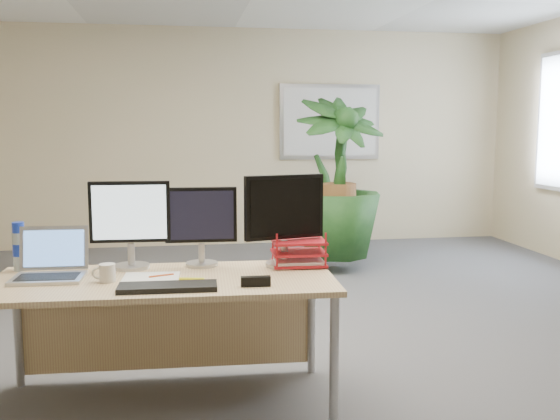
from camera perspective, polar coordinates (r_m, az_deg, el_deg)
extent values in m
plane|color=#4E4E53|center=(4.19, 1.23, -13.23)|extent=(8.00, 8.00, 0.00)
cube|color=beige|center=(7.89, -4.05, 6.59)|extent=(7.00, 0.04, 2.70)
cube|color=silver|center=(8.05, 4.58, 8.03)|extent=(1.30, 0.03, 0.95)
cube|color=silver|center=(8.03, 4.61, 8.03)|extent=(1.20, 0.01, 0.85)
cube|color=tan|center=(3.38, -10.56, -6.42)|extent=(1.84, 0.83, 0.03)
cube|color=tan|center=(3.81, -10.11, -10.21)|extent=(1.71, 0.09, 0.55)
cylinder|color=#A7A6AB|center=(3.23, 4.98, -13.47)|extent=(0.05, 0.05, 0.67)
cylinder|color=#A7A6AB|center=(3.94, -22.85, -10.13)|extent=(0.05, 0.05, 0.67)
cylinder|color=#A7A6AB|center=(3.84, 2.90, -9.96)|extent=(0.05, 0.05, 0.67)
imported|color=#153C17|center=(6.47, 5.19, 1.02)|extent=(1.04, 1.04, 1.50)
cylinder|color=#A7A6AB|center=(3.65, -13.40, -5.04)|extent=(0.20, 0.20, 0.02)
cylinder|color=#A7A6AB|center=(3.64, -13.44, -3.95)|extent=(0.04, 0.04, 0.12)
cube|color=black|center=(3.60, -13.56, -0.15)|extent=(0.45, 0.06, 0.34)
cube|color=silver|center=(3.57, -13.60, -0.21)|extent=(0.41, 0.02, 0.30)
cylinder|color=#A7A6AB|center=(3.65, -7.16, -4.92)|extent=(0.19, 0.19, 0.02)
cylinder|color=#A7A6AB|center=(3.63, -7.18, -3.92)|extent=(0.04, 0.04, 0.11)
cube|color=black|center=(3.60, -7.24, -0.43)|extent=(0.41, 0.05, 0.32)
cube|color=black|center=(3.57, -7.24, -0.49)|extent=(0.37, 0.02, 0.28)
cylinder|color=#A7A6AB|center=(3.61, 0.39, -4.97)|extent=(0.22, 0.22, 0.02)
cylinder|color=#A7A6AB|center=(3.59, 0.39, -3.80)|extent=(0.04, 0.04, 0.13)
cube|color=black|center=(3.55, 0.39, 0.29)|extent=(0.47, 0.15, 0.37)
cube|color=black|center=(3.53, 0.57, 0.23)|extent=(0.42, 0.11, 0.32)
cube|color=#B4B4B8|center=(3.50, -20.43, -5.86)|extent=(0.37, 0.27, 0.02)
cube|color=black|center=(3.49, -20.48, -5.73)|extent=(0.31, 0.18, 0.00)
cube|color=#B4B4B8|center=(3.63, -19.95, -3.28)|extent=(0.36, 0.08, 0.24)
cube|color=#629EFD|center=(3.62, -19.98, -3.31)|extent=(0.32, 0.06, 0.19)
cube|color=black|center=(3.15, -10.23, -6.93)|extent=(0.49, 0.18, 0.03)
cylinder|color=silver|center=(3.36, -15.51, -5.56)|extent=(0.08, 0.08, 0.09)
torus|color=silver|center=(3.37, -16.30, -5.57)|extent=(0.07, 0.01, 0.06)
cube|color=white|center=(3.38, -11.70, -6.09)|extent=(0.30, 0.24, 0.01)
cylinder|color=#DE5018|center=(3.38, -10.80, -5.90)|extent=(0.13, 0.06, 0.01)
cylinder|color=#FEFF1A|center=(3.30, -8.07, -6.28)|extent=(0.13, 0.04, 0.02)
cylinder|color=#ABBFC9|center=(3.77, -22.72, -3.53)|extent=(0.07, 0.07, 0.21)
cylinder|color=blue|center=(3.75, -22.83, -1.47)|extent=(0.06, 0.06, 0.06)
cylinder|color=blue|center=(3.77, -22.73, -3.38)|extent=(0.07, 0.07, 0.07)
cube|color=red|center=(3.62, 1.71, -4.89)|extent=(0.31, 0.24, 0.01)
cube|color=red|center=(3.60, 1.71, -3.89)|extent=(0.31, 0.24, 0.01)
cube|color=red|center=(3.59, 1.72, -2.88)|extent=(0.31, 0.24, 0.01)
cube|color=white|center=(3.62, 1.71, -4.68)|extent=(0.28, 0.21, 0.02)
cube|color=black|center=(3.16, -2.24, -6.54)|extent=(0.15, 0.05, 0.05)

